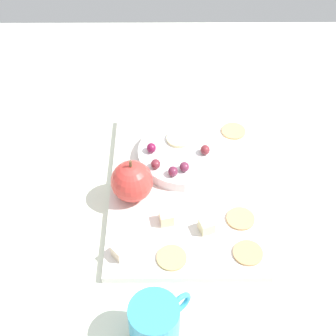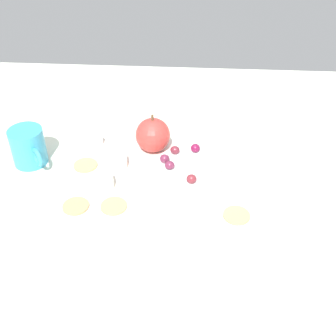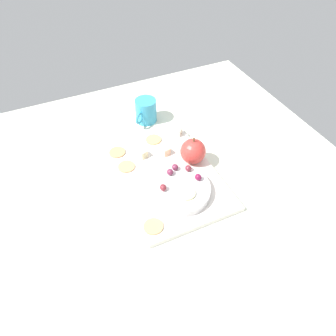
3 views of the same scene
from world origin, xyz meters
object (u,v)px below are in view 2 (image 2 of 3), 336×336
(grape_4, at_px, (175,150))
(cup, at_px, (28,147))
(serving_dish, at_px, (196,174))
(apple_whole, at_px, (153,135))
(grape_1, at_px, (191,179))
(cheese_cube_1, at_px, (121,161))
(grape_2, at_px, (165,159))
(cracker_0, at_px, (114,206))
(platter, at_px, (160,179))
(cheese_cube_0, at_px, (96,139))
(apple_slice_0, at_px, (211,167))
(grape_3, at_px, (170,165))
(cheese_cube_2, at_px, (107,181))
(cracker_3, at_px, (237,215))
(cracker_2, at_px, (76,206))
(cracker_1, at_px, (86,165))
(grape_0, at_px, (195,148))

(grape_4, relative_size, cup, 0.22)
(serving_dish, bearing_deg, apple_whole, -44.91)
(grape_1, bearing_deg, cheese_cube_1, -26.10)
(grape_2, distance_m, cup, 0.29)
(cracker_0, bearing_deg, platter, -129.21)
(cheese_cube_0, bearing_deg, apple_whole, 173.74)
(apple_slice_0, bearing_deg, grape_3, 5.39)
(apple_whole, height_order, cup, apple_whole)
(grape_1, bearing_deg, apple_slice_0, -128.28)
(apple_whole, relative_size, cheese_cube_2, 3.28)
(apple_whole, distance_m, cracker_0, 0.20)
(cheese_cube_2, bearing_deg, cracker_3, 164.17)
(cheese_cube_2, relative_size, grape_2, 1.16)
(platter, distance_m, apple_whole, 0.10)
(cheese_cube_0, relative_size, cracker_2, 0.47)
(cheese_cube_1, distance_m, grape_3, 0.11)
(platter, height_order, cheese_cube_2, cheese_cube_2)
(platter, relative_size, cracker_3, 7.88)
(cracker_3, xyz_separation_m, grape_4, (0.12, -0.15, 0.03))
(cracker_3, height_order, grape_3, grape_3)
(serving_dish, distance_m, cheese_cube_2, 0.17)
(cracker_0, bearing_deg, grape_4, -125.65)
(cheese_cube_1, relative_size, apple_slice_0, 0.46)
(platter, height_order, apple_whole, apple_whole)
(cracker_2, relative_size, grape_4, 2.50)
(apple_whole, bearing_deg, platter, 103.01)
(cracker_1, distance_m, cracker_2, 0.12)
(cheese_cube_2, height_order, grape_0, grape_0)
(cracker_2, distance_m, grape_4, 0.23)
(cheese_cube_0, bearing_deg, apple_slice_0, 158.48)
(cracker_0, xyz_separation_m, cracker_3, (-0.22, 0.01, 0.00))
(cup, bearing_deg, cracker_2, 131.79)
(grape_1, relative_size, grape_4, 1.00)
(cracker_1, bearing_deg, grape_3, 172.01)
(grape_2, distance_m, grape_3, 0.02)
(cheese_cube_1, distance_m, grape_0, 0.15)
(grape_3, bearing_deg, platter, -0.69)
(platter, bearing_deg, grape_3, 179.31)
(grape_2, bearing_deg, cheese_cube_2, 26.89)
(apple_whole, height_order, cheese_cube_2, apple_whole)
(apple_whole, distance_m, cup, 0.26)
(cheese_cube_0, xyz_separation_m, grape_0, (-0.22, 0.05, 0.02))
(cheese_cube_1, bearing_deg, platter, 159.26)
(cracker_0, relative_size, grape_3, 2.50)
(grape_2, bearing_deg, cracker_2, 37.46)
(cheese_cube_1, height_order, cheese_cube_2, same)
(grape_1, relative_size, grape_2, 1.00)
(grape_4, bearing_deg, grape_1, 111.33)
(serving_dish, relative_size, cup, 1.93)
(cracker_3, distance_m, grape_3, 0.16)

